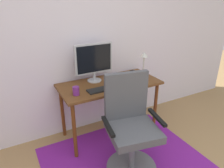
# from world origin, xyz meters

# --- Properties ---
(wall_back) EXTENTS (6.00, 0.10, 2.60)m
(wall_back) POSITION_xyz_m (0.00, 2.20, 1.30)
(wall_back) COLOR silver
(wall_back) RESTS_ON ground
(area_rug) EXTENTS (1.76, 1.48, 0.01)m
(area_rug) POSITION_xyz_m (0.28, 1.21, 0.00)
(area_rug) COLOR #7A1D8B
(area_rug) RESTS_ON ground
(desk) EXTENTS (1.27, 0.60, 0.75)m
(desk) POSITION_xyz_m (0.39, 1.83, 0.66)
(desk) COLOR brown
(desk) RESTS_ON ground
(monitor) EXTENTS (0.49, 0.18, 0.49)m
(monitor) POSITION_xyz_m (0.25, 1.99, 1.03)
(monitor) COLOR #B2B2B7
(monitor) RESTS_ON desk
(keyboard) EXTENTS (0.43, 0.13, 0.02)m
(keyboard) POSITION_xyz_m (0.25, 1.69, 0.76)
(keyboard) COLOR black
(keyboard) RESTS_ON desk
(computer_mouse) EXTENTS (0.06, 0.10, 0.03)m
(computer_mouse) POSITION_xyz_m (0.60, 1.70, 0.76)
(computer_mouse) COLOR black
(computer_mouse) RESTS_ON desk
(coffee_cup) EXTENTS (0.07, 0.07, 0.10)m
(coffee_cup) POSITION_xyz_m (-0.10, 1.71, 0.80)
(coffee_cup) COLOR #6E277F
(coffee_cup) RESTS_ON desk
(cell_phone) EXTENTS (0.09, 0.15, 0.01)m
(cell_phone) POSITION_xyz_m (0.88, 2.02, 0.75)
(cell_phone) COLOR black
(cell_phone) RESTS_ON desk
(desk_lamp) EXTENTS (0.11, 0.11, 0.40)m
(desk_lamp) POSITION_xyz_m (0.76, 1.64, 1.01)
(desk_lamp) COLOR black
(desk_lamp) RESTS_ON desk
(office_chair) EXTENTS (0.62, 0.57, 1.06)m
(office_chair) POSITION_xyz_m (0.29, 1.17, 0.45)
(office_chair) COLOR slate
(office_chair) RESTS_ON ground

